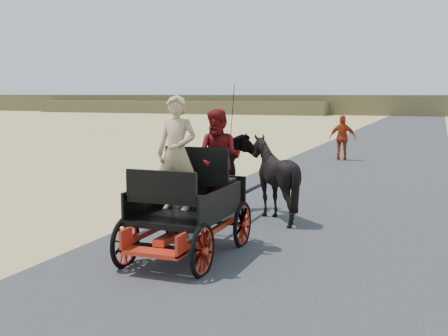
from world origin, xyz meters
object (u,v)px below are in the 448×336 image
(horse_right, at_px, (274,178))
(carriage, at_px, (188,233))
(horse_left, at_px, (224,175))
(pedestrian, at_px, (343,138))

(horse_right, bearing_deg, carriage, 79.61)
(carriage, height_order, horse_left, horse_left)
(pedestrian, bearing_deg, horse_left, 77.12)
(horse_left, distance_m, pedestrian, 10.82)
(carriage, xyz_separation_m, pedestrian, (0.18, 13.80, 0.50))
(horse_left, relative_size, pedestrian, 1.16)
(carriage, relative_size, horse_right, 1.41)
(carriage, xyz_separation_m, horse_right, (0.55, 3.00, 0.49))
(horse_right, relative_size, pedestrian, 0.98)
(carriage, bearing_deg, pedestrian, 89.26)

